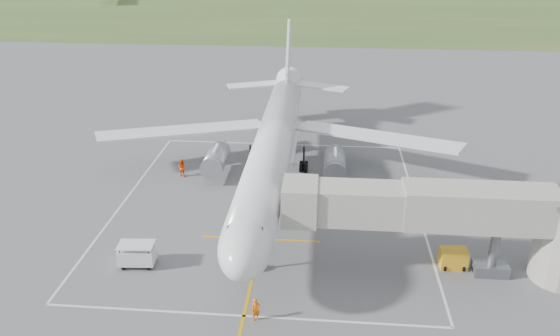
# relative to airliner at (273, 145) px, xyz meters

# --- Properties ---
(ground) EXTENTS (700.00, 700.00, 0.00)m
(ground) POSITION_rel_airliner_xyz_m (0.00, -0.75, -4.39)
(ground) COLOR #59595B
(ground) RESTS_ON ground
(grass_strip) EXTENTS (700.00, 120.00, 0.02)m
(grass_strip) POSITION_rel_airliner_xyz_m (0.00, 129.25, -4.38)
(grass_strip) COLOR #355525
(grass_strip) RESTS_ON ground
(apron_markings) EXTENTS (28.20, 60.00, 0.01)m
(apron_markings) POSITION_rel_airliner_xyz_m (0.00, -6.57, -4.38)
(apron_markings) COLOR #C9930B
(apron_markings) RESTS_ON ground
(airliner) EXTENTS (38.93, 46.75, 13.52)m
(airliner) POSITION_rel_airliner_xyz_m (0.00, 0.00, 0.00)
(airliner) COLOR silver
(airliner) RESTS_ON ground
(jet_bridge) EXTENTS (23.40, 5.00, 7.20)m
(jet_bridge) POSITION_rel_airliner_xyz_m (15.72, -14.25, 0.35)
(jet_bridge) COLOR gray
(jet_bridge) RESTS_ON ground
(gpu_unit) EXTENTS (2.10, 1.53, 1.53)m
(gpu_unit) POSITION_rel_airliner_xyz_m (15.35, -13.48, -3.64)
(gpu_unit) COLOR gold
(gpu_unit) RESTS_ON ground
(baggage_cart) EXTENTS (2.86, 1.84, 1.91)m
(baggage_cart) POSITION_rel_airliner_xyz_m (-9.15, -15.44, -3.41)
(baggage_cart) COLOR silver
(baggage_cart) RESTS_ON ground
(ramp_worker_nose) EXTENTS (0.74, 0.66, 1.71)m
(ramp_worker_nose) POSITION_rel_airliner_xyz_m (0.87, -21.06, -3.54)
(ramp_worker_nose) COLOR #FF6708
(ramp_worker_nose) RESTS_ON ground
(ramp_worker_wing) EXTENTS (1.08, 0.94, 1.90)m
(ramp_worker_wing) POSITION_rel_airliner_xyz_m (-9.87, 1.27, -3.44)
(ramp_worker_wing) COLOR #F24507
(ramp_worker_wing) RESTS_ON ground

